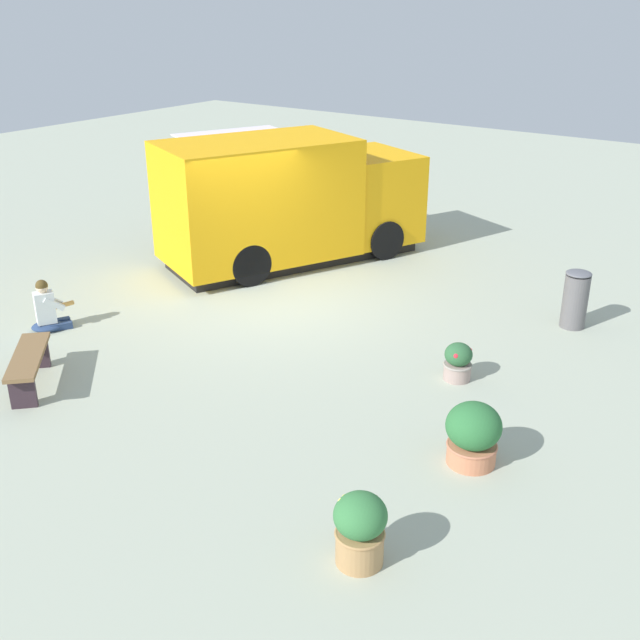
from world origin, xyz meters
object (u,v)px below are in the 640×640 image
at_px(trash_bin, 575,299).
at_px(person_customer, 48,311).
at_px(planter_flowering_side, 473,434).
at_px(food_truck, 288,203).
at_px(plaza_bench, 29,363).
at_px(planter_flowering_far, 360,528).
at_px(planter_flowering_near, 458,362).

bearing_deg(trash_bin, person_customer, -143.64).
height_order(planter_flowering_side, trash_bin, trash_bin).
distance_m(planter_flowering_side, trash_bin, 4.72).
bearing_deg(food_truck, person_customer, -101.36).
distance_m(food_truck, plaza_bench, 6.62).
height_order(food_truck, trash_bin, food_truck).
distance_m(food_truck, planter_flowering_far, 9.33).
distance_m(person_customer, planter_flowering_far, 7.47).
xyz_separation_m(person_customer, planter_flowering_side, (7.41, 0.48, 0.07)).
bearing_deg(plaza_bench, planter_flowering_side, 17.58).
xyz_separation_m(planter_flowering_near, trash_bin, (0.72, 2.85, 0.22)).
bearing_deg(plaza_bench, food_truck, 93.98).
height_order(food_truck, planter_flowering_side, food_truck).
relative_size(planter_flowering_far, trash_bin, 0.79).
xyz_separation_m(food_truck, plaza_bench, (0.46, -6.55, -0.84)).
distance_m(planter_flowering_far, trash_bin, 6.93).
height_order(planter_flowering_near, planter_flowering_far, planter_flowering_far).
xyz_separation_m(food_truck, planter_flowering_near, (5.28, -2.82, -0.93)).
bearing_deg(planter_flowering_side, planter_flowering_far, -93.67).
xyz_separation_m(planter_flowering_side, plaza_bench, (-5.92, -1.87, -0.03)).
bearing_deg(trash_bin, planter_flowering_far, -88.06).
bearing_deg(trash_bin, food_truck, -179.74).
height_order(person_customer, planter_flowering_far, person_customer).
height_order(person_customer, trash_bin, trash_bin).
distance_m(planter_flowering_near, trash_bin, 2.95).
distance_m(person_customer, trash_bin, 8.73).
bearing_deg(planter_flowering_near, trash_bin, 75.87).
height_order(planter_flowering_near, planter_flowering_side, planter_flowering_side).
bearing_deg(planter_flowering_near, planter_flowering_side, -59.37).
relative_size(person_customer, plaza_bench, 0.64).
height_order(planter_flowering_near, trash_bin, trash_bin).
relative_size(food_truck, planter_flowering_near, 10.07).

